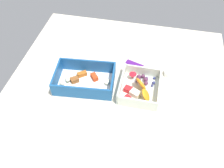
# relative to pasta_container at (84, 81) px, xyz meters

# --- Properties ---
(table_surface) EXTENTS (0.80, 0.80, 0.02)m
(table_surface) POSITION_rel_pasta_container_xyz_m (0.12, 0.02, -0.03)
(table_surface) COLOR beige
(table_surface) RESTS_ON ground
(pasta_container) EXTENTS (0.22, 0.16, 0.06)m
(pasta_container) POSITION_rel_pasta_container_xyz_m (0.00, 0.00, 0.00)
(pasta_container) COLOR white
(pasta_container) RESTS_ON table_surface
(fruit_bowl) EXTENTS (0.14, 0.16, 0.06)m
(fruit_bowl) POSITION_rel_pasta_container_xyz_m (0.20, 0.01, -0.00)
(fruit_bowl) COLOR silver
(fruit_bowl) RESTS_ON table_surface
(candy_bar) EXTENTS (0.07, 0.04, 0.01)m
(candy_bar) POSITION_rel_pasta_container_xyz_m (0.16, 0.13, -0.01)
(candy_bar) COLOR #51197A
(candy_bar) RESTS_ON table_surface
(paper_cup_liner) EXTENTS (0.04, 0.04, 0.02)m
(paper_cup_liner) POSITION_rel_pasta_container_xyz_m (0.30, 0.11, -0.01)
(paper_cup_liner) COLOR white
(paper_cup_liner) RESTS_ON table_surface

